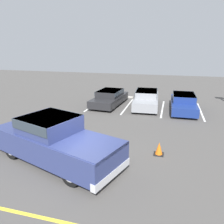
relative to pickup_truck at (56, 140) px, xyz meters
The scene contains 12 objects.
ground_plane 1.19m from the pickup_truck, ahead, with size 60.00×60.00×0.00m, color #4C4947.
stall_stripe_a 9.39m from the pickup_truck, 99.95° to the left, with size 0.12×4.73×0.01m, color white.
stall_stripe_b 9.32m from the pickup_truck, 83.08° to the left, with size 0.12×4.73×0.01m, color white.
stall_stripe_c 10.02m from the pickup_truck, 67.30° to the left, with size 0.12×4.73×0.01m, color white.
stall_stripe_d 11.35m from the pickup_truck, 54.43° to the left, with size 0.12×4.73×0.01m, color white.
aisle_stripe_foreground 3.11m from the pickup_truck, 90.21° to the right, with size 0.12×9.44×0.01m, color yellow.
pickup_truck is the anchor object (origin of this frame).
parked_sedan_a 9.25m from the pickup_truck, 92.18° to the left, with size 2.20×4.58×1.20m.
parked_sedan_b 9.81m from the pickup_truck, 74.85° to the left, with size 2.06×4.76×1.29m.
parked_sedan_c 10.55m from the pickup_truck, 59.75° to the left, with size 1.79×4.61×1.23m.
traffic_cone 4.42m from the pickup_truck, 22.17° to the left, with size 0.43×0.43×0.57m.
wheel_stop_curb 12.16m from the pickup_truck, 89.01° to the left, with size 1.69×0.20×0.14m, color #B7B2A8.
Camera 1 is at (3.59, -7.22, 4.56)m, focal length 35.00 mm.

